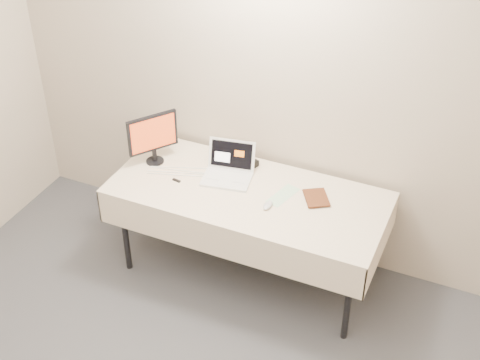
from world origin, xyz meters
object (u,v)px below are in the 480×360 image
at_px(table, 248,199).
at_px(monitor, 153,135).
at_px(laptop, 229,169).
at_px(book, 306,188).

distance_m(table, monitor, 0.80).
height_order(laptop, monitor, monitor).
xyz_separation_m(laptop, monitor, (-0.55, -0.06, 0.17)).
xyz_separation_m(monitor, book, (1.13, 0.01, -0.12)).
relative_size(monitor, book, 1.89).
bearing_deg(table, laptop, 148.02).
height_order(table, laptop, laptop).
bearing_deg(laptop, table, -42.30).
bearing_deg(table, book, 10.26).
relative_size(table, book, 9.37).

